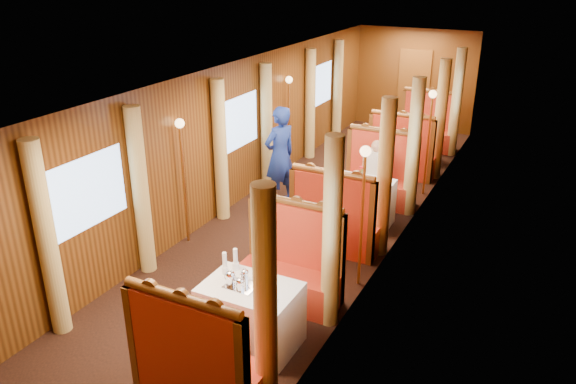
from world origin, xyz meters
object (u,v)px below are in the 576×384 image
Objects in this scene: table_mid at (359,203)px; teapot_left at (231,280)px; banquette_mid_aft at (378,180)px; teapot_back at (245,277)px; rose_vase_mid at (361,170)px; passenger at (375,167)px; banquette_far_fwd at (402,156)px; table_near at (251,315)px; banquette_near_fwd at (198,366)px; teapot_right at (240,286)px; banquette_mid_fwd at (335,224)px; tea_tray at (241,286)px; rose_vase_far at (416,119)px; table_far at (415,144)px; banquette_far_aft at (427,130)px; fruit_plate at (269,298)px; steward at (280,156)px; banquette_near_aft at (291,270)px.

teapot_left is (-0.19, -3.58, 0.45)m from table_mid.
banquette_mid_aft reaches higher than teapot_back.
rose_vase_mid is 0.47× the size of passenger.
table_near is at bearing -90.00° from banquette_far_fwd.
banquette_mid_aft is 7.66× the size of teapot_left.
table_near is 0.78× the size of banquette_near_fwd.
banquette_near_fwd reaches higher than passenger.
banquette_mid_fwd is at bearing 108.99° from teapot_right.
table_mid is 1.38× the size of passenger.
rose_vase_far is at bearing 89.54° from tea_tray.
teapot_left reaches higher than table_far.
table_near is 0.78× the size of banquette_mid_aft.
teapot_left is (-0.19, -8.10, 0.40)m from banquette_far_aft.
fruit_plate is 4.27m from steward.
banquette_near_fwd and banquette_far_fwd have the same top height.
table_mid is 3.56m from rose_vase_far.
teapot_back is at bearing -90.71° from banquette_far_aft.
passenger reaches higher than teapot_right.
table_far is 7.15m from fruit_plate.
tea_tray is 2.32× the size of teapot_back.
rose_vase_mid reaches higher than table_far.
banquette_mid_aft is 4.62m from teapot_left.
table_mid is 0.78× the size of banquette_far_fwd.
banquette_near_fwd reaches higher than table_near.
table_near is 6.00× the size of teapot_left.
banquette_mid_fwd is 2.55m from tea_tray.
banquette_far_fwd is at bearing 92.86° from fruit_plate.
fruit_plate is 4.42m from passenger.
teapot_back is at bearing -90.95° from banquette_far_fwd.
banquette_near_aft is at bearing -90.00° from banquette_mid_aft.
banquette_mid_aft is at bearing -90.00° from table_far.
steward reaches higher than banquette_far_fwd.
banquette_near_fwd is 6.44× the size of fruit_plate.
banquette_near_fwd reaches higher than teapot_right.
banquette_mid_aft is 0.76× the size of steward.
fruit_plate reaches higher than table_mid.
rose_vase_far is at bearing 98.59° from teapot_left.
steward reaches higher than passenger.
table_near and table_mid have the same top height.
banquette_near_aft is 9.14× the size of teapot_back.
fruit_plate is at bearing -85.19° from table_mid.
banquette_near_aft is 1.03m from teapot_back.
teapot_back is 0.70× the size of fruit_plate.
tea_tray is 4.32m from passenger.
teapot_right reaches higher than teapot_back.
banquette_mid_fwd is 1.82m from passenger.
passenger is (1.56, 0.57, -0.14)m from steward.
passenger reaches higher than table_mid.
fruit_plate is at bearing -23.29° from table_near.
teapot_back is (-0.10, -2.42, 0.39)m from banquette_mid_fwd.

